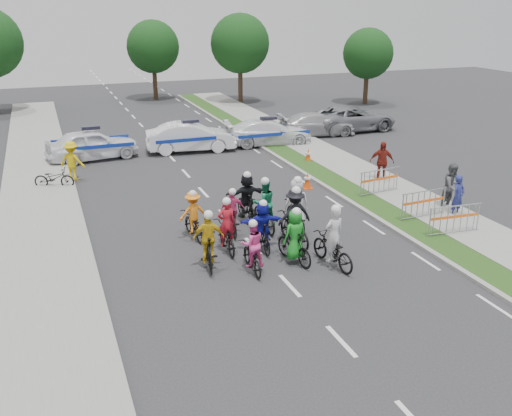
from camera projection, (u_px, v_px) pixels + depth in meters
name	position (u px, v px, depth m)	size (l,w,h in m)	color
ground	(290.00, 286.00, 16.14)	(90.00, 90.00, 0.00)	#28282B
curb_right	(357.00, 207.00, 22.21)	(0.20, 60.00, 0.12)	gray
grass_strip	(373.00, 205.00, 22.44)	(1.20, 60.00, 0.11)	#1F4215
sidewalk_right	(412.00, 199.00, 23.04)	(2.40, 60.00, 0.13)	gray
sidewalk_left	(42.00, 249.00, 18.35)	(3.00, 60.00, 0.13)	gray
rider_0	(333.00, 246.00, 17.13)	(0.96, 2.05, 2.01)	black
rider_1	(295.00, 241.00, 17.34)	(0.85, 1.80, 1.83)	black
rider_2	(252.00, 252.00, 16.82)	(0.73, 1.67, 1.68)	black
rider_3	(209.00, 246.00, 17.03)	(0.99, 1.84, 1.87)	black
rider_4	(294.00, 222.00, 18.66)	(1.16, 2.03, 2.04)	black
rider_5	(262.00, 229.00, 18.22)	(1.41, 1.69, 1.75)	black
rider_6	(226.00, 233.00, 18.24)	(0.73, 1.83, 1.84)	black
rider_7	(296.00, 211.00, 19.67)	(0.91, 2.00, 2.05)	black
rider_8	(264.00, 210.00, 19.90)	(0.81, 1.91, 1.95)	black
rider_9	(232.00, 216.00, 19.55)	(0.89, 1.65, 1.68)	black
rider_10	(193.00, 219.00, 19.21)	(1.00, 1.73, 1.73)	black
rider_11	(247.00, 200.00, 20.69)	(1.52, 1.82, 1.90)	black
police_car_0	(92.00, 144.00, 28.84)	(1.84, 4.57, 1.56)	white
police_car_1	(191.00, 137.00, 30.42)	(1.64, 4.71, 1.55)	white
police_car_2	(268.00, 132.00, 31.87)	(1.99, 4.89, 1.42)	white
civilian_sedan	(317.00, 124.00, 34.10)	(1.89, 4.65, 1.35)	#AAAAAE
civilian_suv	(352.00, 118.00, 35.31)	(2.58, 5.59, 1.55)	gray
spectator_0	(458.00, 196.00, 21.12)	(0.58, 0.38, 1.59)	navy
spectator_1	(452.00, 187.00, 21.79)	(0.89, 0.69, 1.83)	#505154
spectator_2	(382.00, 162.00, 25.20)	(1.07, 0.45, 1.83)	maroon
marshal_hiviz	(72.00, 161.00, 25.41)	(1.15, 0.66, 1.78)	gold
barrier_0	(454.00, 221.00, 19.37)	(2.00, 0.50, 1.12)	#A5A8AD
barrier_1	(423.00, 205.00, 20.87)	(2.00, 0.50, 1.12)	#A5A8AD
barrier_2	(379.00, 183.00, 23.49)	(2.00, 0.50, 1.12)	#A5A8AD
cone_0	(307.00, 181.00, 24.48)	(0.40, 0.40, 0.70)	#F24C0C
cone_1	(308.00, 156.00, 28.48)	(0.40, 0.40, 0.70)	#F24C0C
parked_bike	(54.00, 178.00, 24.48)	(0.59, 1.70, 0.89)	black
tree_1	(240.00, 44.00, 43.97)	(4.55, 4.55, 6.82)	#382619
tree_2	(368.00, 54.00, 43.68)	(3.85, 3.85, 5.77)	#382619
tree_4	(153.00, 47.00, 45.61)	(4.20, 4.20, 6.30)	#382619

